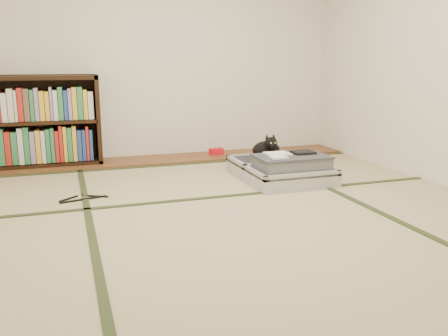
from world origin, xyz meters
name	(u,v)px	position (x,y,z in m)	size (l,w,h in m)	color
floor	(233,212)	(0.00, 0.00, 0.00)	(4.50, 4.50, 0.00)	tan
wood_strip	(173,159)	(0.00, 2.00, 0.01)	(4.00, 0.50, 0.02)	brown
red_item	(216,151)	(0.52, 2.03, 0.06)	(0.15, 0.09, 0.07)	red
room_shell	(234,0)	(0.00, 0.00, 1.46)	(4.50, 4.50, 4.50)	white
tatami_borders	(213,194)	(0.00, 0.49, 0.00)	(4.00, 4.50, 0.01)	#2D381E
bookcase	(26,124)	(-1.49, 2.07, 0.45)	(1.46, 0.33, 0.94)	black
suitcase	(282,169)	(0.75, 0.77, 0.10)	(0.72, 0.96, 0.28)	silver
cat	(267,149)	(0.74, 1.07, 0.24)	(0.32, 0.32, 0.26)	black
cable_coil	(282,156)	(0.92, 1.10, 0.15)	(0.10, 0.10, 0.02)	white
hanger	(83,198)	(-1.01, 0.69, 0.01)	(0.38, 0.22, 0.01)	black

